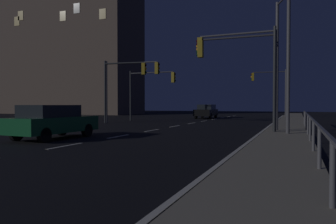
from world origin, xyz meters
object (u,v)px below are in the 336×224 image
at_px(car_oncoming, 206,111).
at_px(traffic_light_near_left, 270,84).
at_px(traffic_light_overhead_east, 129,78).
at_px(street_lamp_mid_block, 279,52).
at_px(traffic_light_mid_right, 151,85).
at_px(street_lamp_across_street, 285,40).
at_px(building_distant, 72,33).
at_px(traffic_light_far_right, 123,79).
at_px(traffic_light_far_center, 239,61).
at_px(car, 53,121).
at_px(traffic_light_far_left, 239,59).

bearing_deg(car_oncoming, traffic_light_near_left, 34.26).
distance_m(traffic_light_overhead_east, street_lamp_mid_block, 13.33).
relative_size(traffic_light_mid_right, street_lamp_across_street, 0.62).
bearing_deg(traffic_light_near_left, building_distant, 171.59).
relative_size(traffic_light_far_right, traffic_light_overhead_east, 0.99).
bearing_deg(traffic_light_overhead_east, building_distant, 136.77).
xyz_separation_m(traffic_light_far_center, building_distant, (-32.56, 27.15, 9.68)).
bearing_deg(car, traffic_light_far_center, 39.35).
bearing_deg(traffic_light_far_right, traffic_light_mid_right, 82.34).
height_order(traffic_light_mid_right, traffic_light_far_center, traffic_light_far_center).
relative_size(traffic_light_mid_right, traffic_light_far_right, 0.92).
xyz_separation_m(traffic_light_far_left, traffic_light_near_left, (-0.01, 22.36, -0.06)).
xyz_separation_m(car, traffic_light_overhead_east, (-2.62, 12.24, 2.98)).
bearing_deg(traffic_light_far_center, traffic_light_far_left, -89.46).
bearing_deg(street_lamp_across_street, traffic_light_mid_right, 138.17).
distance_m(car_oncoming, building_distant, 30.39).
bearing_deg(street_lamp_across_street, street_lamp_mid_block, 101.74).
bearing_deg(street_lamp_across_street, car_oncoming, 115.57).
xyz_separation_m(car, traffic_light_far_right, (-3.05, 11.90, 2.90)).
distance_m(traffic_light_near_left, street_lamp_across_street, 23.53).
relative_size(traffic_light_far_right, traffic_light_far_center, 0.98).
relative_size(traffic_light_far_left, traffic_light_far_right, 1.06).
bearing_deg(traffic_light_mid_right, building_distant, 142.81).
bearing_deg(traffic_light_far_center, car, -140.65).
relative_size(car_oncoming, traffic_light_mid_right, 0.92).
height_order(car, street_lamp_across_street, street_lamp_across_street).
xyz_separation_m(traffic_light_far_left, building_distant, (-32.56, 27.17, 9.56)).
bearing_deg(traffic_light_far_left, traffic_light_far_center, 90.54).
distance_m(traffic_light_far_right, traffic_light_overhead_east, 0.55).
height_order(traffic_light_far_right, traffic_light_far_center, traffic_light_far_center).
relative_size(car_oncoming, building_distant, 0.16).
height_order(traffic_light_near_left, building_distant, building_distant).
bearing_deg(traffic_light_far_right, traffic_light_far_left, -28.59).
distance_m(traffic_light_near_left, traffic_light_far_center, 22.34).
height_order(traffic_light_far_center, building_distant, building_distant).
bearing_deg(traffic_light_near_left, traffic_light_overhead_east, -121.91).
bearing_deg(traffic_light_overhead_east, street_lamp_across_street, -29.65).
xyz_separation_m(traffic_light_far_left, traffic_light_far_right, (-10.57, 5.76, -0.38)).
height_order(traffic_light_far_left, traffic_light_mid_right, traffic_light_far_left).
distance_m(car_oncoming, traffic_light_near_left, 8.64).
distance_m(traffic_light_mid_right, traffic_light_overhead_east, 3.97).
xyz_separation_m(car_oncoming, traffic_light_far_left, (6.64, -17.84, 3.28)).
bearing_deg(car_oncoming, street_lamp_mid_block, -63.16).
height_order(traffic_light_far_left, street_lamp_mid_block, street_lamp_mid_block).
xyz_separation_m(car, traffic_light_near_left, (7.50, 28.50, 3.22)).
distance_m(traffic_light_mid_right, traffic_light_near_left, 15.86).
height_order(traffic_light_overhead_east, street_lamp_across_street, street_lamp_across_street).
height_order(car_oncoming, traffic_light_near_left, traffic_light_near_left).
bearing_deg(traffic_light_far_center, traffic_light_near_left, 90.04).
relative_size(car, traffic_light_near_left, 0.81).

